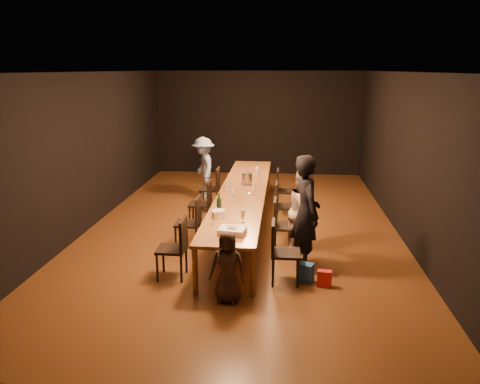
# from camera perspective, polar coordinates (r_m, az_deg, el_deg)

# --- Properties ---
(ground) EXTENTS (10.00, 10.00, 0.00)m
(ground) POSITION_cam_1_polar(r_m,az_deg,el_deg) (9.34, 0.32, -4.29)
(ground) COLOR #482812
(ground) RESTS_ON ground
(room_shell) EXTENTS (6.04, 10.04, 3.02)m
(room_shell) POSITION_cam_1_polar(r_m,az_deg,el_deg) (8.88, 0.34, 8.48)
(room_shell) COLOR black
(room_shell) RESTS_ON ground
(table) EXTENTS (0.90, 6.00, 0.75)m
(table) POSITION_cam_1_polar(r_m,az_deg,el_deg) (9.13, 0.33, -0.13)
(table) COLOR #9C572D
(table) RESTS_ON ground
(chair_right_0) EXTENTS (0.42, 0.42, 0.93)m
(chair_right_0) POSITION_cam_1_polar(r_m,az_deg,el_deg) (6.90, 5.61, -7.34)
(chair_right_0) COLOR black
(chair_right_0) RESTS_ON ground
(chair_right_1) EXTENTS (0.42, 0.42, 0.93)m
(chair_right_1) POSITION_cam_1_polar(r_m,az_deg,el_deg) (8.02, 5.62, -4.11)
(chair_right_1) COLOR black
(chair_right_1) RESTS_ON ground
(chair_right_2) EXTENTS (0.42, 0.42, 0.93)m
(chair_right_2) POSITION_cam_1_polar(r_m,az_deg,el_deg) (9.16, 5.63, -1.69)
(chair_right_2) COLOR black
(chair_right_2) RESTS_ON ground
(chair_right_3) EXTENTS (0.42, 0.42, 0.93)m
(chair_right_3) POSITION_cam_1_polar(r_m,az_deg,el_deg) (10.32, 5.63, 0.20)
(chair_right_3) COLOR black
(chair_right_3) RESTS_ON ground
(chair_left_0) EXTENTS (0.42, 0.42, 0.93)m
(chair_left_0) POSITION_cam_1_polar(r_m,az_deg,el_deg) (7.09, -8.36, -6.80)
(chair_left_0) COLOR black
(chair_left_0) RESTS_ON ground
(chair_left_1) EXTENTS (0.42, 0.42, 0.93)m
(chair_left_1) POSITION_cam_1_polar(r_m,az_deg,el_deg) (8.19, -6.39, -3.74)
(chair_left_1) COLOR black
(chair_left_1) RESTS_ON ground
(chair_left_2) EXTENTS (0.42, 0.42, 0.93)m
(chair_left_2) POSITION_cam_1_polar(r_m,az_deg,el_deg) (9.31, -4.89, -1.41)
(chair_left_2) COLOR black
(chair_left_2) RESTS_ON ground
(chair_left_3) EXTENTS (0.42, 0.42, 0.93)m
(chair_left_3) POSITION_cam_1_polar(r_m,az_deg,el_deg) (10.45, -3.73, 0.42)
(chair_left_3) COLOR black
(chair_left_3) RESTS_ON ground
(woman_birthday) EXTENTS (0.62, 0.76, 1.81)m
(woman_birthday) POSITION_cam_1_polar(r_m,az_deg,el_deg) (7.28, 8.07, -2.52)
(woman_birthday) COLOR black
(woman_birthday) RESTS_ON ground
(woman_tan) EXTENTS (0.80, 0.87, 1.46)m
(woman_tan) POSITION_cam_1_polar(r_m,az_deg,el_deg) (7.96, 7.86, -2.34)
(woman_tan) COLOR beige
(woman_tan) RESTS_ON ground
(man_blue) EXTENTS (0.85, 1.08, 1.47)m
(man_blue) POSITION_cam_1_polar(r_m,az_deg,el_deg) (11.38, -4.46, 3.00)
(man_blue) COLOR #849DCD
(man_blue) RESTS_ON ground
(child) EXTENTS (0.52, 0.37, 1.00)m
(child) POSITION_cam_1_polar(r_m,az_deg,el_deg) (6.31, -1.52, -9.09)
(child) COLOR #392A20
(child) RESTS_ON ground
(gift_bag_red) EXTENTS (0.22, 0.13, 0.24)m
(gift_bag_red) POSITION_cam_1_polar(r_m,az_deg,el_deg) (6.97, 10.26, -10.34)
(gift_bag_red) COLOR red
(gift_bag_red) RESTS_ON ground
(gift_bag_blue) EXTENTS (0.27, 0.23, 0.29)m
(gift_bag_blue) POSITION_cam_1_polar(r_m,az_deg,el_deg) (7.06, 7.97, -9.70)
(gift_bag_blue) COLOR #2760A9
(gift_bag_blue) RESTS_ON ground
(birthday_cake) EXTENTS (0.41, 0.35, 0.09)m
(birthday_cake) POSITION_cam_1_polar(r_m,az_deg,el_deg) (6.76, -0.96, -4.74)
(birthday_cake) COLOR white
(birthday_cake) RESTS_ON table
(plate_stack) EXTENTS (0.25, 0.25, 0.12)m
(plate_stack) POSITION_cam_1_polar(r_m,az_deg,el_deg) (7.48, -2.64, -2.66)
(plate_stack) COLOR white
(plate_stack) RESTS_ON table
(champagne_bottle) EXTENTS (0.09, 0.09, 0.32)m
(champagne_bottle) POSITION_cam_1_polar(r_m,az_deg,el_deg) (7.81, -2.57, -1.16)
(champagne_bottle) COLOR black
(champagne_bottle) RESTS_ON table
(ice_bucket) EXTENTS (0.28, 0.28, 0.23)m
(ice_bucket) POSITION_cam_1_polar(r_m,az_deg,el_deg) (9.64, 0.87, 1.68)
(ice_bucket) COLOR #B1B1B5
(ice_bucket) RESTS_ON table
(wineglass_0) EXTENTS (0.06, 0.06, 0.21)m
(wineglass_0) POSITION_cam_1_polar(r_m,az_deg,el_deg) (7.12, -3.18, -3.23)
(wineglass_0) COLOR beige
(wineglass_0) RESTS_ON table
(wineglass_1) EXTENTS (0.06, 0.06, 0.21)m
(wineglass_1) POSITION_cam_1_polar(r_m,az_deg,el_deg) (7.21, 0.32, -2.98)
(wineglass_1) COLOR beige
(wineglass_1) RESTS_ON table
(wineglass_2) EXTENTS (0.06, 0.06, 0.21)m
(wineglass_2) POSITION_cam_1_polar(r_m,az_deg,el_deg) (8.48, -0.91, -0.26)
(wineglass_2) COLOR silver
(wineglass_2) RESTS_ON table
(wineglass_3) EXTENTS (0.06, 0.06, 0.21)m
(wineglass_3) POSITION_cam_1_polar(r_m,az_deg,el_deg) (8.90, 1.65, 0.47)
(wineglass_3) COLOR beige
(wineglass_3) RESTS_ON table
(wineglass_4) EXTENTS (0.06, 0.06, 0.21)m
(wineglass_4) POSITION_cam_1_polar(r_m,az_deg,el_deg) (9.16, -1.57, 0.89)
(wineglass_4) COLOR silver
(wineglass_4) RESTS_ON table
(wineglass_5) EXTENTS (0.06, 0.06, 0.21)m
(wineglass_5) POSITION_cam_1_polar(r_m,az_deg,el_deg) (9.98, 2.27, 2.05)
(wineglass_5) COLOR silver
(wineglass_5) RESTS_ON table
(tealight_near) EXTENTS (0.05, 0.05, 0.03)m
(tealight_near) POSITION_cam_1_polar(r_m,az_deg,el_deg) (7.44, 0.27, -3.13)
(tealight_near) COLOR #B2B7B2
(tealight_near) RESTS_ON table
(tealight_mid) EXTENTS (0.05, 0.05, 0.03)m
(tealight_mid) POSITION_cam_1_polar(r_m,az_deg,el_deg) (8.80, 1.11, -0.29)
(tealight_mid) COLOR #B2B7B2
(tealight_mid) RESTS_ON table
(tealight_far) EXTENTS (0.05, 0.05, 0.03)m
(tealight_far) POSITION_cam_1_polar(r_m,az_deg,el_deg) (11.08, 2.05, 2.88)
(tealight_far) COLOR #B2B7B2
(tealight_far) RESTS_ON table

